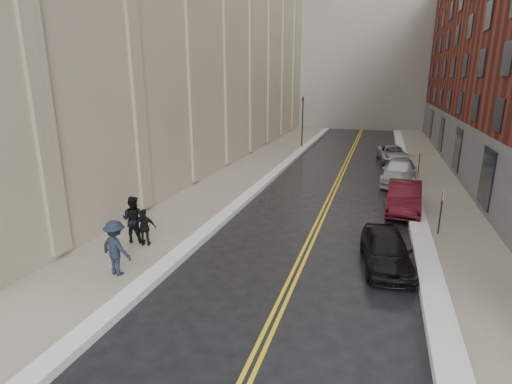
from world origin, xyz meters
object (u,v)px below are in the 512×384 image
Objects in this scene: car_silver_far at (392,153)px; pedestrian_b at (116,248)px; pedestrian_a at (133,219)px; car_maroon at (404,197)px; car_silver_near at (399,172)px; pedestrian_c at (145,227)px; car_black at (386,249)px.

car_silver_far is 2.38× the size of pedestrian_b.
car_silver_far is 25.01m from pedestrian_a.
car_maroon reaches higher than car_silver_near.
car_maroon is 3.02× the size of pedestrian_c.
pedestrian_a is at bearing -34.68° from pedestrian_c.
car_maroon is 13.88m from pedestrian_a.
car_black is at bearing -99.39° from car_silver_far.
car_silver_near reaches higher than car_black.
car_silver_far is 2.37× the size of pedestrian_a.
car_maroon is 13.47m from pedestrian_c.
car_black is 9.66m from pedestrian_c.
car_black is 13.63m from car_silver_near.
pedestrian_c is (-10.14, -22.75, 0.27)m from car_silver_far.
pedestrian_b is at bearing -129.30° from car_maroon.
car_silver_near is 3.40× the size of pedestrian_c.
car_maroon is 14.88m from pedestrian_b.
pedestrian_b is 2.60m from pedestrian_c.
car_silver_far is at bearing -121.96° from pedestrian_a.
pedestrian_b is (-10.03, -10.98, 0.37)m from car_maroon.
pedestrian_c reaches higher than car_silver_far.
car_maroon is 6.38m from car_silver_near.
car_maroon reaches higher than car_black.
car_silver_near is 1.12× the size of car_silver_far.
pedestrian_b is 1.27× the size of pedestrian_c.
car_black is 2.06× the size of pedestrian_a.
pedestrian_b reaches higher than car_maroon.
pedestrian_b is at bearing -115.40° from car_silver_near.
car_maroon reaches higher than car_silver_far.
car_silver_near is 18.36m from pedestrian_a.
pedestrian_b is at bearing 83.09° from pedestrian_c.
car_silver_near is at bearing -133.65° from pedestrian_a.
car_silver_far is at bearing 96.79° from car_silver_near.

